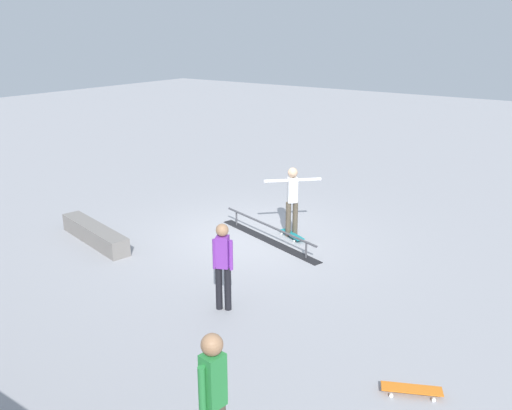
{
  "coord_description": "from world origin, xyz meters",
  "views": [
    {
      "loc": [
        -6.82,
        9.52,
        4.66
      ],
      "look_at": [
        -0.41,
        0.49,
        1.0
      ],
      "focal_mm": 37.69,
      "sensor_mm": 36.0,
      "label": 1
    }
  ],
  "objects_px": {
    "grind_rail": "(269,234)",
    "skater_main": "(292,197)",
    "loose_skateboard_orange": "(412,389)",
    "bystander_purple_shirt": "(223,262)",
    "bystander_green_shirt": "(214,397)",
    "skate_ledge": "(95,234)",
    "skateboard_main": "(292,235)"
  },
  "relations": [
    {
      "from": "skateboard_main",
      "to": "bystander_green_shirt",
      "type": "height_order",
      "value": "bystander_green_shirt"
    },
    {
      "from": "grind_rail",
      "to": "skater_main",
      "type": "bearing_deg",
      "value": -98.29
    },
    {
      "from": "skater_main",
      "to": "loose_skateboard_orange",
      "type": "bearing_deg",
      "value": 93.2
    },
    {
      "from": "skate_ledge",
      "to": "skater_main",
      "type": "distance_m",
      "value": 4.59
    },
    {
      "from": "bystander_green_shirt",
      "to": "loose_skateboard_orange",
      "type": "bearing_deg",
      "value": 160.71
    },
    {
      "from": "grind_rail",
      "to": "bystander_green_shirt",
      "type": "distance_m",
      "value": 6.84
    },
    {
      "from": "skate_ledge",
      "to": "loose_skateboard_orange",
      "type": "xyz_separation_m",
      "value": [
        -7.8,
        1.04,
        -0.13
      ]
    },
    {
      "from": "skater_main",
      "to": "bystander_green_shirt",
      "type": "bearing_deg",
      "value": 70.69
    },
    {
      "from": "grind_rail",
      "to": "skate_ledge",
      "type": "xyz_separation_m",
      "value": [
        3.18,
        2.37,
        0.03
      ]
    },
    {
      "from": "bystander_purple_shirt",
      "to": "loose_skateboard_orange",
      "type": "relative_size",
      "value": 1.96
    },
    {
      "from": "grind_rail",
      "to": "bystander_purple_shirt",
      "type": "distance_m",
      "value": 3.35
    },
    {
      "from": "bystander_green_shirt",
      "to": "bystander_purple_shirt",
      "type": "xyz_separation_m",
      "value": [
        2.17,
        -2.86,
        -0.08
      ]
    },
    {
      "from": "grind_rail",
      "to": "loose_skateboard_orange",
      "type": "xyz_separation_m",
      "value": [
        -4.62,
        3.41,
        -0.1
      ]
    },
    {
      "from": "skateboard_main",
      "to": "bystander_green_shirt",
      "type": "xyz_separation_m",
      "value": [
        -2.97,
        6.4,
        0.9
      ]
    },
    {
      "from": "skate_ledge",
      "to": "bystander_purple_shirt",
      "type": "bearing_deg",
      "value": 170.8
    },
    {
      "from": "skateboard_main",
      "to": "grind_rail",
      "type": "bearing_deg",
      "value": -100.1
    },
    {
      "from": "grind_rail",
      "to": "skater_main",
      "type": "xyz_separation_m",
      "value": [
        -0.27,
        -0.57,
        0.79
      ]
    },
    {
      "from": "grind_rail",
      "to": "bystander_purple_shirt",
      "type": "bearing_deg",
      "value": 127.09
    },
    {
      "from": "bystander_green_shirt",
      "to": "loose_skateboard_orange",
      "type": "xyz_separation_m",
      "value": [
        -1.31,
        -2.53,
        -0.9
      ]
    },
    {
      "from": "bystander_green_shirt",
      "to": "skater_main",
      "type": "bearing_deg",
      "value": -146.88
    },
    {
      "from": "grind_rail",
      "to": "bystander_purple_shirt",
      "type": "height_order",
      "value": "bystander_purple_shirt"
    },
    {
      "from": "grind_rail",
      "to": "loose_skateboard_orange",
      "type": "distance_m",
      "value": 5.74
    },
    {
      "from": "bystander_green_shirt",
      "to": "bystander_purple_shirt",
      "type": "relative_size",
      "value": 1.09
    },
    {
      "from": "skateboard_main",
      "to": "bystander_purple_shirt",
      "type": "distance_m",
      "value": 3.72
    },
    {
      "from": "skate_ledge",
      "to": "skateboard_main",
      "type": "xyz_separation_m",
      "value": [
        -3.52,
        -2.84,
        -0.13
      ]
    },
    {
      "from": "skateboard_main",
      "to": "bystander_purple_shirt",
      "type": "relative_size",
      "value": 0.51
    },
    {
      "from": "skateboard_main",
      "to": "loose_skateboard_orange",
      "type": "xyz_separation_m",
      "value": [
        -4.28,
        3.87,
        0.0
      ]
    },
    {
      "from": "bystander_green_shirt",
      "to": "loose_skateboard_orange",
      "type": "distance_m",
      "value": 2.98
    },
    {
      "from": "skater_main",
      "to": "bystander_purple_shirt",
      "type": "relative_size",
      "value": 1.05
    },
    {
      "from": "skateboard_main",
      "to": "loose_skateboard_orange",
      "type": "distance_m",
      "value": 5.77
    },
    {
      "from": "skate_ledge",
      "to": "loose_skateboard_orange",
      "type": "height_order",
      "value": "skate_ledge"
    },
    {
      "from": "grind_rail",
      "to": "skateboard_main",
      "type": "height_order",
      "value": "grind_rail"
    }
  ]
}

